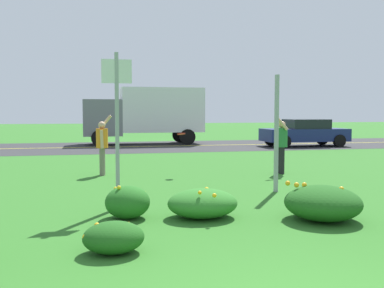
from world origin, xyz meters
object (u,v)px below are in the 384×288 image
Objects in this scene: sign_post_by_roadside at (276,134)px; person_thrower_orange_shirt at (102,143)px; person_catcher_green_shirt at (282,142)px; box_truck_gray at (146,113)px; car_navy_center_left at (305,133)px; sign_post_near_path at (117,116)px; frisbee_red at (181,134)px.

sign_post_by_roadside reaches higher than person_thrower_orange_shirt.
person_catcher_green_shirt is 13.49m from box_truck_gray.
person_catcher_green_shirt reaches higher than car_navy_center_left.
box_truck_gray reaches higher than person_catcher_green_shirt.
box_truck_gray is at bearing 81.16° from sign_post_near_path.
person_thrower_orange_shirt is 1.00× the size of person_catcher_green_shirt.
sign_post_near_path reaches higher than car_navy_center_left.
person_thrower_orange_shirt is 0.39× the size of car_navy_center_left.
sign_post_near_path is at bearing -164.28° from sign_post_by_roadside.
person_thrower_orange_shirt reaches higher than car_navy_center_left.
person_catcher_green_shirt is 11.18m from car_navy_center_left.
box_truck_gray reaches higher than person_thrower_orange_shirt.
car_navy_center_left is 0.67× the size of box_truck_gray.
sign_post_by_roadside reaches higher than person_catcher_green_shirt.
frisbee_red is 13.03m from box_truck_gray.
person_thrower_orange_shirt is at bearing -141.08° from car_navy_center_left.
person_thrower_orange_shirt is 0.26× the size of box_truck_gray.
box_truck_gray is (2.81, 12.40, 0.87)m from person_thrower_orange_shirt.
car_navy_center_left is at bearing 47.30° from frisbee_red.
frisbee_red is 12.78m from car_navy_center_left.
frisbee_red is (2.07, 4.09, -0.56)m from sign_post_near_path.
person_thrower_orange_shirt is 7.45× the size of frisbee_red.
person_thrower_orange_shirt is 5.28m from person_catcher_green_shirt.
car_navy_center_left is at bearing 59.52° from person_catcher_green_shirt.
box_truck_gray is at bearing 100.26° from person_catcher_green_shirt.
person_thrower_orange_shirt is (-3.82, 3.66, -0.40)m from sign_post_by_roadside.
sign_post_near_path is at bearing -88.12° from person_thrower_orange_shirt.
sign_post_near_path is at bearing -116.81° from frisbee_red.
sign_post_by_roadside reaches higher than car_navy_center_left.
frisbee_red is (2.22, -0.60, 0.27)m from person_thrower_orange_shirt.
sign_post_near_path is 3.83m from sign_post_by_roadside.
person_catcher_green_shirt is (5.21, -0.85, 0.00)m from person_thrower_orange_shirt.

